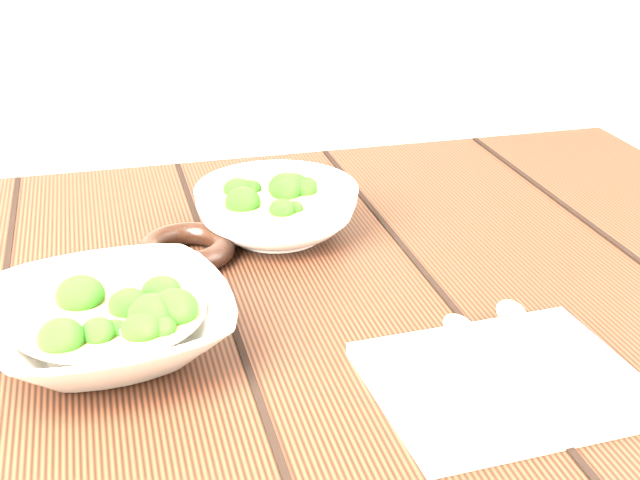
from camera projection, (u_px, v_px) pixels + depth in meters
table at (252, 410)px, 0.87m from camera, size 1.20×0.80×0.75m
soup_bowl_front at (109, 323)px, 0.73m from camera, size 0.23×0.23×0.06m
soup_bowl_back at (277, 209)px, 0.95m from camera, size 0.18×0.18×0.06m
trivet at (187, 248)px, 0.90m from camera, size 0.13×0.13×0.02m
napkin at (504, 382)px, 0.69m from camera, size 0.21×0.18×0.01m
spoon_left at (472, 348)px, 0.72m from camera, size 0.03×0.17×0.01m
spoon_right at (519, 332)px, 0.75m from camera, size 0.06×0.17×0.01m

